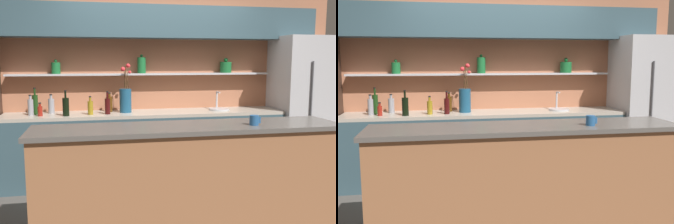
% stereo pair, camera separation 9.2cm
% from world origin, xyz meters
% --- Properties ---
extents(ground_plane, '(12.00, 12.00, 0.00)m').
position_xyz_m(ground_plane, '(0.00, 0.00, 0.00)').
color(ground_plane, '#4C4742').
extents(back_wall_unit, '(5.20, 0.44, 2.60)m').
position_xyz_m(back_wall_unit, '(-0.00, 1.53, 1.55)').
color(back_wall_unit, '#A86647').
rests_on(back_wall_unit, ground_plane).
extents(back_counter_unit, '(3.63, 0.62, 0.92)m').
position_xyz_m(back_counter_unit, '(-0.16, 1.24, 0.46)').
color(back_counter_unit, '#334C56').
rests_on(back_counter_unit, ground_plane).
extents(island_counter, '(2.79, 0.61, 1.02)m').
position_xyz_m(island_counter, '(0.00, -0.41, 0.51)').
color(island_counter, '#99603D').
rests_on(island_counter, ground_plane).
extents(refrigerator, '(0.93, 0.73, 1.92)m').
position_xyz_m(refrigerator, '(2.14, 1.20, 0.96)').
color(refrigerator, '#B7B7BC').
rests_on(refrigerator, ground_plane).
extents(flower_vase, '(0.16, 0.15, 0.63)m').
position_xyz_m(flower_vase, '(-0.43, 1.26, 1.10)').
color(flower_vase, navy).
rests_on(flower_vase, back_counter_unit).
extents(sink_fixture, '(0.28, 0.28, 0.25)m').
position_xyz_m(sink_fixture, '(0.84, 1.25, 0.95)').
color(sink_fixture, '#B7B7BC').
rests_on(sink_fixture, back_counter_unit).
extents(bottle_spirit_0, '(0.08, 0.08, 0.25)m').
position_xyz_m(bottle_spirit_0, '(-1.37, 1.37, 1.02)').
color(bottle_spirit_0, gray).
rests_on(bottle_spirit_0, back_counter_unit).
extents(bottle_wine_1, '(0.07, 0.07, 0.29)m').
position_xyz_m(bottle_wine_1, '(-0.67, 1.14, 1.03)').
color(bottle_wine_1, '#380C0C').
rests_on(bottle_wine_1, back_counter_unit).
extents(bottle_spirit_2, '(0.07, 0.07, 0.26)m').
position_xyz_m(bottle_spirit_2, '(-0.63, 1.36, 1.03)').
color(bottle_spirit_2, '#4C2D0C').
rests_on(bottle_spirit_2, back_counter_unit).
extents(bottle_wine_3, '(0.08, 0.08, 0.32)m').
position_xyz_m(bottle_wine_3, '(-1.17, 1.08, 1.04)').
color(bottle_wine_3, black).
rests_on(bottle_wine_3, back_counter_unit).
extents(bottle_oil_4, '(0.07, 0.07, 0.23)m').
position_xyz_m(bottle_oil_4, '(-0.88, 1.14, 1.01)').
color(bottle_oil_4, olive).
rests_on(bottle_oil_4, back_counter_unit).
extents(bottle_wine_5, '(0.07, 0.07, 0.34)m').
position_xyz_m(bottle_wine_5, '(-1.56, 1.30, 1.05)').
color(bottle_wine_5, '#193814').
rests_on(bottle_wine_5, back_counter_unit).
extents(bottle_sauce_6, '(0.06, 0.06, 0.17)m').
position_xyz_m(bottle_sauce_6, '(-1.48, 1.13, 0.99)').
color(bottle_sauce_6, maroon).
rests_on(bottle_sauce_6, back_counter_unit).
extents(bottle_spirit_7, '(0.07, 0.07, 0.26)m').
position_xyz_m(bottle_spirit_7, '(-1.60, 1.21, 1.03)').
color(bottle_spirit_7, gray).
rests_on(bottle_spirit_7, back_counter_unit).
extents(coffee_mug, '(0.10, 0.08, 0.09)m').
position_xyz_m(coffee_mug, '(0.56, -0.51, 1.06)').
color(coffee_mug, '#235184').
rests_on(coffee_mug, island_counter).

